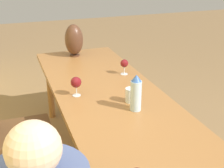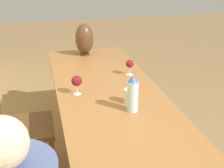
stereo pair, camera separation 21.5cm
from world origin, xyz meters
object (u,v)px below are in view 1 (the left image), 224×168
object	(u,v)px
wine_glass_3	(124,64)
water_bottle	(136,93)
vase	(74,40)
chair_far	(12,125)
wine_glass_1	(76,83)
water_tumbler	(130,95)

from	to	relation	value
wine_glass_3	water_bottle	bearing A→B (deg)	164.91
wine_glass_3	vase	bearing A→B (deg)	23.48
water_bottle	chair_far	bearing A→B (deg)	61.09
vase	chair_far	distance (m)	1.19
wine_glass_3	chair_far	xyz separation A→B (m)	(-0.21, 1.00, -0.31)
wine_glass_3	wine_glass_1	bearing A→B (deg)	120.87
wine_glass_1	chair_far	size ratio (longest dim) A/B	0.15
water_bottle	water_tumbler	size ratio (longest dim) A/B	2.45
water_bottle	wine_glass_1	world-z (taller)	water_bottle
water_bottle	wine_glass_1	size ratio (longest dim) A/B	1.72
wine_glass_3	chair_far	size ratio (longest dim) A/B	0.14
water_bottle	water_tumbler	xyz separation A→B (m)	(0.13, -0.01, -0.07)
water_tumbler	wine_glass_3	size ratio (longest dim) A/B	0.77
vase	wine_glass_1	distance (m)	1.00
water_bottle	wine_glass_3	world-z (taller)	water_bottle
water_tumbler	wine_glass_3	bearing A→B (deg)	-16.97
water_tumbler	wine_glass_3	xyz separation A→B (m)	(0.54, -0.16, 0.05)
water_tumbler	water_bottle	bearing A→B (deg)	173.26
water_tumbler	wine_glass_1	world-z (taller)	wine_glass_1
water_tumbler	chair_far	bearing A→B (deg)	68.63
water_bottle	vase	xyz separation A→B (m)	(1.33, 0.11, 0.05)
water_tumbler	vase	bearing A→B (deg)	6.04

